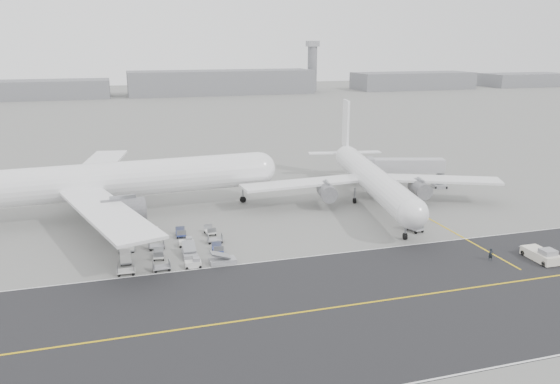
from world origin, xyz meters
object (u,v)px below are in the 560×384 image
object	(u,v)px
airliner_a	(100,181)
ground_crew_a	(491,255)
pushback_tug	(542,255)
jet_bridge	(407,167)
control_tower	(312,65)
airliner_b	(371,178)

from	to	relation	value
airliner_a	ground_crew_a	bearing A→B (deg)	-128.35
pushback_tug	jet_bridge	bearing A→B (deg)	88.57
control_tower	jet_bridge	bearing A→B (deg)	-105.00
airliner_a	ground_crew_a	size ratio (longest dim) A/B	35.93
airliner_b	pushback_tug	bearing A→B (deg)	-62.06
control_tower	pushback_tug	world-z (taller)	control_tower
airliner_b	pushback_tug	size ratio (longest dim) A/B	6.94
airliner_b	jet_bridge	distance (m)	15.27
control_tower	ground_crew_a	bearing A→B (deg)	-104.61
ground_crew_a	airliner_b	bearing A→B (deg)	109.39
airliner_a	airliner_b	xyz separation A→B (m)	(49.52, -5.84, -1.42)
pushback_tug	ground_crew_a	size ratio (longest dim) A/B	4.01
pushback_tug	ground_crew_a	world-z (taller)	pushback_tug
airliner_a	pushback_tug	size ratio (longest dim) A/B	8.97
airliner_a	pushback_tug	distance (m)	72.20
control_tower	pushback_tug	xyz separation A→B (m)	(-64.97, -278.01, -15.39)
airliner_b	pushback_tug	xyz separation A→B (m)	(10.84, -33.37, -4.23)
control_tower	airliner_a	distance (m)	269.87
airliner_b	ground_crew_a	xyz separation A→B (m)	(3.88, -31.32, -4.18)
control_tower	ground_crew_a	distance (m)	285.59
airliner_b	airliner_a	bearing A→B (deg)	-176.78
airliner_a	airliner_b	size ratio (longest dim) A/B	1.29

